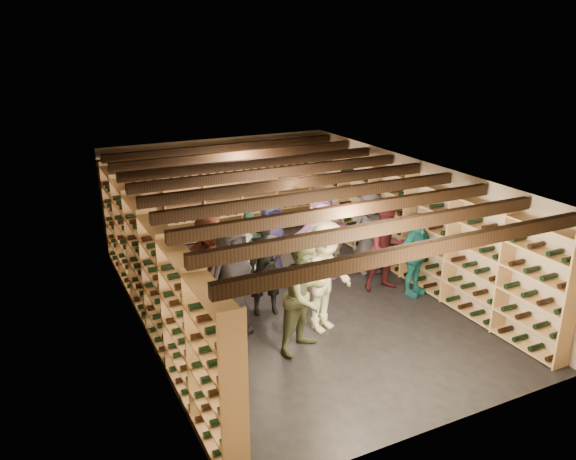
% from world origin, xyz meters
% --- Properties ---
extents(ground, '(8.00, 8.00, 0.00)m').
position_xyz_m(ground, '(0.00, 0.00, 0.00)').
color(ground, black).
rests_on(ground, ground).
extents(walls, '(5.52, 8.02, 2.40)m').
position_xyz_m(walls, '(0.00, 0.00, 1.20)').
color(walls, '#B6A78D').
rests_on(walls, ground).
extents(ceiling, '(5.50, 8.00, 0.01)m').
position_xyz_m(ceiling, '(0.00, 0.00, 2.40)').
color(ceiling, beige).
rests_on(ceiling, walls).
extents(ceiling_joists, '(5.40, 7.12, 0.18)m').
position_xyz_m(ceiling_joists, '(0.00, 0.00, 2.26)').
color(ceiling_joists, black).
rests_on(ceiling_joists, ground).
extents(wine_rack_left, '(0.32, 7.50, 2.15)m').
position_xyz_m(wine_rack_left, '(-2.57, 0.00, 1.08)').
color(wine_rack_left, tan).
rests_on(wine_rack_left, ground).
extents(wine_rack_right, '(0.32, 7.50, 2.15)m').
position_xyz_m(wine_rack_right, '(2.57, 0.00, 1.08)').
color(wine_rack_right, tan).
rests_on(wine_rack_right, ground).
extents(wine_rack_back, '(4.70, 0.30, 2.15)m').
position_xyz_m(wine_rack_back, '(0.00, 3.83, 1.07)').
color(wine_rack_back, tan).
rests_on(wine_rack_back, ground).
extents(crate_stack_left, '(0.55, 0.41, 0.85)m').
position_xyz_m(crate_stack_left, '(-1.14, 1.30, 0.42)').
color(crate_stack_left, tan).
rests_on(crate_stack_left, ground).
extents(crate_stack_right, '(0.59, 0.49, 0.51)m').
position_xyz_m(crate_stack_right, '(0.24, 2.33, 0.26)').
color(crate_stack_right, tan).
rests_on(crate_stack_right, ground).
extents(crate_loose, '(0.59, 0.50, 0.17)m').
position_xyz_m(crate_loose, '(1.29, 2.40, 0.09)').
color(crate_loose, tan).
rests_on(crate_loose, ground).
extents(person_0, '(1.06, 0.86, 1.88)m').
position_xyz_m(person_0, '(-1.42, -0.62, 0.94)').
color(person_0, black).
rests_on(person_0, ground).
extents(person_1, '(0.72, 0.54, 1.79)m').
position_xyz_m(person_1, '(-0.64, -0.21, 0.89)').
color(person_1, black).
rests_on(person_1, ground).
extents(person_2, '(1.09, 0.99, 1.83)m').
position_xyz_m(person_2, '(-0.58, -1.57, 0.91)').
color(person_2, '#485134').
rests_on(person_2, ground).
extents(person_3, '(1.40, 1.07, 1.91)m').
position_xyz_m(person_3, '(-0.02, -1.17, 0.95)').
color(person_3, beige).
rests_on(person_3, ground).
extents(person_4, '(1.02, 0.64, 1.62)m').
position_xyz_m(person_4, '(2.18, -0.75, 0.81)').
color(person_4, '#1A6D71').
rests_on(person_4, ground).
extents(person_5, '(1.78, 1.00, 1.83)m').
position_xyz_m(person_5, '(-1.47, 0.35, 0.91)').
color(person_5, brown).
rests_on(person_5, ground).
extents(person_6, '(0.84, 0.61, 1.59)m').
position_xyz_m(person_6, '(0.06, 1.15, 0.79)').
color(person_6, '#1E1E3F').
rests_on(person_6, ground).
extents(person_7, '(0.73, 0.61, 1.71)m').
position_xyz_m(person_7, '(1.41, 0.96, 0.86)').
color(person_7, gray).
rests_on(person_7, ground).
extents(person_8, '(0.90, 0.75, 1.67)m').
position_xyz_m(person_8, '(1.84, -0.31, 0.84)').
color(person_8, '#47161D').
rests_on(person_8, ground).
extents(person_9, '(1.25, 0.95, 1.71)m').
position_xyz_m(person_9, '(-1.18, -0.12, 0.86)').
color(person_9, beige).
rests_on(person_9, ground).
extents(person_10, '(0.97, 0.56, 1.55)m').
position_xyz_m(person_10, '(-0.48, 0.98, 0.77)').
color(person_10, '#204734').
rests_on(person_10, ground).
extents(person_11, '(1.72, 0.71, 1.80)m').
position_xyz_m(person_11, '(0.89, 0.57, 0.90)').
color(person_11, '#83568A').
rests_on(person_11, ground).
extents(person_12, '(0.89, 0.62, 1.73)m').
position_xyz_m(person_12, '(2.02, 0.54, 0.87)').
color(person_12, '#37383D').
rests_on(person_12, ground).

